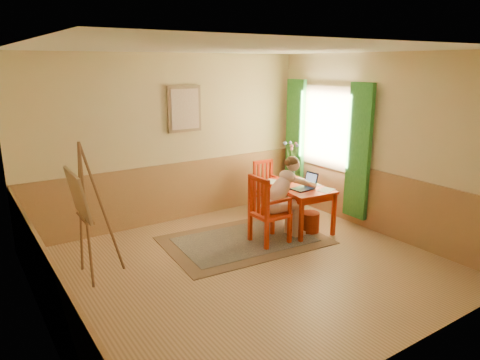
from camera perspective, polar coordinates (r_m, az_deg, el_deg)
room at (r=5.48m, az=1.02°, el=1.92°), size 5.04×4.54×2.84m
wainscot at (r=6.38m, az=-3.11°, el=-4.62°), size 5.00×4.50×1.00m
window at (r=7.85m, az=11.03°, el=5.23°), size 0.12×2.01×2.20m
wall_portrait at (r=7.40m, az=-7.22°, el=9.15°), size 0.60×0.05×0.76m
rug at (r=6.78m, az=0.62°, el=-7.82°), size 2.52×1.78×0.02m
table at (r=7.17m, az=7.46°, el=-1.41°), size 0.83×1.26×0.72m
chair_left at (r=6.52m, az=3.56°, el=-3.92°), size 0.49×0.47×1.06m
chair_back at (r=7.95m, az=3.57°, el=-0.89°), size 0.42×0.44×0.94m
figure at (r=6.67m, az=5.69°, el=-1.91°), size 0.95×0.41×1.28m
laptop at (r=6.98m, az=8.50°, el=-0.72°), size 0.43×0.28×0.25m
papers at (r=7.24m, az=7.88°, el=-0.49°), size 0.75×1.18×0.00m
vase at (r=7.63m, az=6.75°, el=2.55°), size 0.22×0.32×0.63m
wastebasket at (r=7.15m, az=9.04°, el=-5.46°), size 0.32×0.32×0.33m
easel at (r=5.65m, az=-19.95°, el=-2.44°), size 0.59×0.78×1.75m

